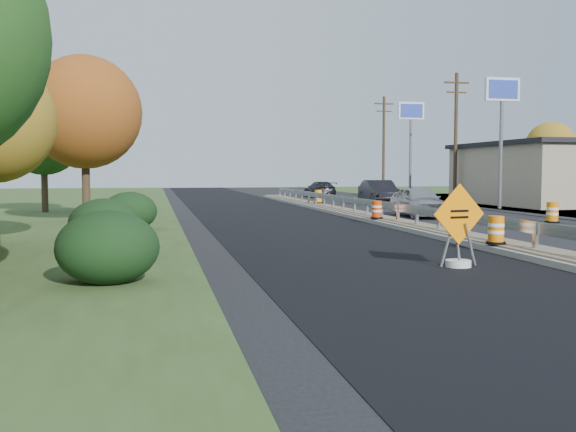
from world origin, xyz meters
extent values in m
plane|color=black|center=(0.00, 0.00, 0.00)|extent=(140.00, 140.00, 0.00)
cube|color=black|center=(-4.40, 10.00, 0.01)|extent=(7.20, 120.00, 0.01)
cube|color=gray|center=(0.00, 8.00, 0.09)|extent=(1.60, 55.00, 0.18)
cube|color=brown|center=(0.00, 8.00, 0.20)|extent=(1.25, 55.00, 0.05)
cube|color=silver|center=(0.00, -4.00, 0.58)|extent=(0.10, 0.15, 0.70)
cube|color=silver|center=(0.00, -2.00, 0.58)|extent=(0.10, 0.15, 0.70)
cube|color=silver|center=(0.00, 0.00, 0.58)|extent=(0.10, 0.15, 0.70)
cube|color=silver|center=(0.00, 2.00, 0.58)|extent=(0.10, 0.15, 0.70)
cube|color=silver|center=(0.00, 4.00, 0.58)|extent=(0.10, 0.15, 0.70)
cube|color=silver|center=(0.00, 6.00, 0.58)|extent=(0.10, 0.15, 0.70)
cube|color=silver|center=(0.00, 8.00, 0.58)|extent=(0.10, 0.15, 0.70)
cube|color=silver|center=(0.00, 10.00, 0.58)|extent=(0.10, 0.15, 0.70)
cube|color=silver|center=(0.00, 12.00, 0.58)|extent=(0.10, 0.15, 0.70)
cube|color=silver|center=(0.00, 14.00, 0.58)|extent=(0.10, 0.15, 0.70)
cube|color=silver|center=(0.00, 16.00, 0.58)|extent=(0.10, 0.15, 0.70)
cube|color=silver|center=(0.00, 18.00, 0.58)|extent=(0.10, 0.15, 0.70)
cube|color=silver|center=(0.00, 20.00, 0.58)|extent=(0.10, 0.15, 0.70)
cube|color=silver|center=(0.00, 22.00, 0.58)|extent=(0.10, 0.15, 0.70)
cube|color=silver|center=(0.00, 24.00, 0.58)|extent=(0.10, 0.15, 0.70)
cube|color=silver|center=(0.00, 26.00, 0.58)|extent=(0.10, 0.15, 0.70)
cube|color=silver|center=(0.00, 28.00, 0.58)|extent=(0.10, 0.15, 0.70)
cube|color=silver|center=(0.00, 30.00, 0.58)|extent=(0.10, 0.15, 0.70)
cube|color=silver|center=(0.00, 32.00, 0.58)|extent=(0.10, 0.15, 0.70)
cube|color=silver|center=(0.00, 9.00, 0.78)|extent=(0.04, 46.00, 0.34)
cube|color=silver|center=(0.00, 9.00, 0.70)|extent=(0.06, 46.00, 0.03)
cube|color=silver|center=(0.00, 9.00, 0.86)|extent=(0.06, 46.00, 0.03)
cube|color=black|center=(12.05, 20.00, 1.60)|extent=(0.08, 7.20, 2.20)
cylinder|color=slate|center=(10.50, 16.00, 3.40)|extent=(0.22, 0.22, 6.80)
cube|color=white|center=(10.50, 16.00, 7.20)|extent=(2.20, 0.25, 1.40)
cube|color=#263FB2|center=(10.50, 16.00, 7.20)|extent=(1.90, 0.30, 1.10)
cylinder|color=slate|center=(10.50, 30.00, 3.40)|extent=(0.22, 0.22, 6.80)
cube|color=white|center=(10.50, 30.00, 7.20)|extent=(2.20, 0.25, 1.40)
cube|color=#263FB2|center=(10.50, 30.00, 7.20)|extent=(1.90, 0.30, 1.10)
cylinder|color=#473523|center=(11.50, 24.00, 4.70)|extent=(0.26, 0.26, 9.40)
cube|color=#473523|center=(11.50, 24.00, 8.70)|extent=(1.90, 0.12, 0.12)
cube|color=#473523|center=(11.50, 24.00, 8.00)|extent=(1.50, 0.10, 0.10)
cylinder|color=#473523|center=(11.50, 39.00, 4.70)|extent=(0.26, 0.26, 9.40)
cube|color=#473523|center=(11.50, 39.00, 8.70)|extent=(1.90, 0.12, 0.12)
cube|color=#473523|center=(11.50, 39.00, 8.00)|extent=(1.50, 0.10, 0.10)
ellipsoid|color=black|center=(-11.00, -6.00, 0.76)|extent=(2.09, 2.09, 1.52)
ellipsoid|color=black|center=(-11.50, 0.00, 0.76)|extent=(2.09, 2.09, 1.52)
ellipsoid|color=black|center=(-11.00, 6.00, 0.76)|extent=(2.09, 2.09, 1.52)
cylinder|color=#473523|center=(-13.00, 10.00, 1.65)|extent=(0.36, 0.36, 3.30)
sphere|color=#A3561C|center=(-13.00, 10.00, 4.88)|extent=(4.95, 4.95, 4.95)
cylinder|color=#473523|center=(-16.00, 18.00, 1.43)|extent=(0.36, 0.36, 2.86)
sphere|color=#224517|center=(-16.00, 18.00, 4.23)|extent=(4.29, 4.29, 4.29)
cylinder|color=#473523|center=(26.00, 34.00, 1.54)|extent=(0.36, 0.36, 3.08)
sphere|color=#A46F23|center=(26.00, 34.00, 4.55)|extent=(4.62, 4.62, 4.62)
cylinder|color=white|center=(-2.93, -5.36, 0.09)|extent=(0.61, 0.61, 0.17)
cube|color=slate|center=(-3.24, -5.36, 0.54)|extent=(0.36, 0.11, 1.05)
cube|color=slate|center=(-2.63, -5.36, 0.54)|extent=(0.36, 0.11, 1.05)
cube|color=slate|center=(-2.93, -5.31, 0.54)|extent=(0.09, 0.27, 1.07)
cube|color=orange|center=(-2.93, -5.36, 1.28)|extent=(1.44, 0.32, 1.46)
cube|color=black|center=(-2.93, -5.39, 1.36)|extent=(0.51, 0.11, 0.05)
cube|color=black|center=(-2.93, -5.39, 1.21)|extent=(0.51, 0.11, 0.05)
cylinder|color=black|center=(-0.55, -2.91, 0.27)|extent=(0.55, 0.55, 0.07)
cylinder|color=orange|center=(-0.55, -2.91, 0.65)|extent=(0.44, 0.44, 0.77)
cylinder|color=white|center=(-0.55, -2.91, 0.78)|extent=(0.45, 0.45, 0.10)
cylinder|color=white|center=(-0.55, -2.91, 0.58)|extent=(0.45, 0.45, 0.10)
cylinder|color=black|center=(-0.55, 7.08, 0.27)|extent=(0.53, 0.53, 0.07)
cylinder|color=#D53B08|center=(-0.55, 7.08, 0.64)|extent=(0.43, 0.43, 0.74)
cylinder|color=white|center=(-0.55, 7.08, 0.76)|extent=(0.44, 0.44, 0.10)
cylinder|color=white|center=(-0.55, 7.08, 0.57)|extent=(0.44, 0.44, 0.10)
cylinder|color=black|center=(0.30, 20.57, 0.27)|extent=(0.59, 0.59, 0.08)
cylinder|color=orange|center=(0.30, 20.57, 0.68)|extent=(0.47, 0.47, 0.82)
cylinder|color=white|center=(0.30, 20.57, 0.82)|extent=(0.48, 0.48, 0.11)
cylinder|color=white|center=(0.30, 20.57, 0.60)|extent=(0.48, 0.48, 0.11)
cylinder|color=black|center=(7.30, 6.01, 0.04)|extent=(0.63, 0.63, 0.08)
cylinder|color=orange|center=(7.30, 6.01, 0.48)|extent=(0.50, 0.50, 0.88)
cylinder|color=white|center=(7.30, 6.01, 0.63)|extent=(0.52, 0.52, 0.12)
cylinder|color=white|center=(7.30, 6.01, 0.40)|extent=(0.52, 0.52, 0.12)
imported|color=#AEAEB3|center=(2.98, 10.72, 0.78)|extent=(2.03, 4.66, 1.56)
imported|color=black|center=(5.04, 22.26, 0.84)|extent=(2.16, 5.24, 1.69)
imported|color=black|center=(4.15, 34.88, 0.70)|extent=(2.01, 4.82, 1.39)
camera|label=1|loc=(-10.05, -19.47, 2.31)|focal=40.00mm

